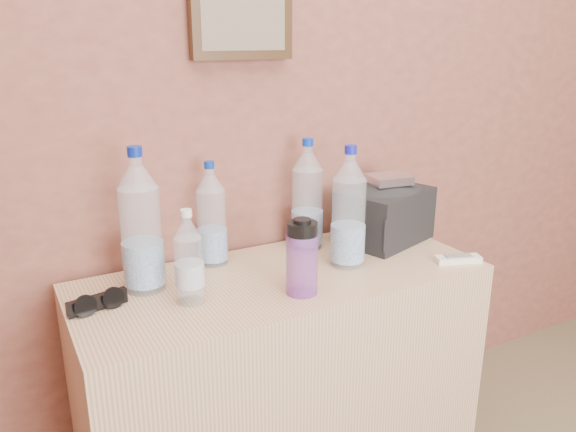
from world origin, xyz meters
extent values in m
plane|color=#915746|center=(0.00, 2.00, 1.35)|extent=(4.00, 0.00, 4.00)
cube|color=#A6834D|center=(-0.16, 1.74, 0.35)|extent=(1.13, 0.47, 0.71)
cylinder|color=white|center=(-0.51, 1.84, 0.87)|extent=(0.10, 0.10, 0.33)
cylinder|color=navy|center=(-0.51, 1.84, 1.07)|extent=(0.04, 0.04, 0.02)
cylinder|color=silver|center=(-0.29, 1.92, 0.84)|extent=(0.08, 0.08, 0.26)
cylinder|color=navy|center=(-0.29, 1.92, 1.00)|extent=(0.03, 0.03, 0.02)
cylinder|color=white|center=(0.01, 1.90, 0.86)|extent=(0.09, 0.09, 0.30)
cylinder|color=#0A30B0|center=(0.01, 1.90, 1.04)|extent=(0.03, 0.03, 0.02)
cylinder|color=silver|center=(0.04, 1.72, 0.86)|extent=(0.09, 0.09, 0.30)
cylinder|color=#1218B0|center=(0.04, 1.72, 1.04)|extent=(0.03, 0.03, 0.02)
cylinder|color=#C9EEFA|center=(-0.43, 1.71, 0.81)|extent=(0.07, 0.07, 0.21)
cylinder|color=white|center=(-0.43, 1.71, 0.94)|extent=(0.03, 0.03, 0.02)
cylinder|color=purple|center=(-0.17, 1.62, 0.79)|extent=(0.08, 0.08, 0.16)
cylinder|color=black|center=(-0.17, 1.62, 0.89)|extent=(0.08, 0.08, 0.04)
cube|color=beige|center=(0.34, 1.58, 0.72)|extent=(0.14, 0.09, 0.02)
cube|color=white|center=(0.27, 1.83, 0.91)|extent=(0.14, 0.12, 0.03)
camera|label=1|loc=(-0.83, 0.48, 1.33)|focal=35.00mm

